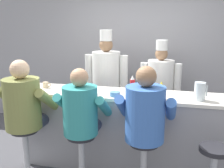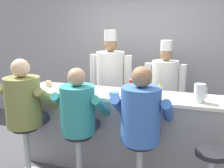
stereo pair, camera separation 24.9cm
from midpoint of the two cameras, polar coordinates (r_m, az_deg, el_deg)
The scene contains 17 objects.
wall_back at distance 4.83m, azimuth 4.51°, elevation 6.19°, with size 10.00×0.06×2.70m.
diner_counter at distance 3.58m, azimuth 0.31°, elevation -10.03°, with size 2.73×0.59×1.04m.
ketchup_bottle_red at distance 3.30m, azimuth 2.32°, elevation -0.44°, with size 0.06×0.06×0.25m.
mustard_bottle_yellow at distance 3.15m, azimuth 8.43°, elevation -1.53°, with size 0.06×0.06×0.22m.
hot_sauce_bottle_orange at distance 3.24m, azimuth 1.63°, elevation -1.74°, with size 0.03×0.03×0.13m.
water_pitcher_clear at distance 3.20m, azimuth 16.49°, elevation -1.57°, with size 0.15×0.13×0.22m.
breakfast_plate at distance 3.35m, azimuth -7.35°, elevation -2.16°, with size 0.24×0.24×0.05m.
cereal_bowl at distance 3.26m, azimuth -1.52°, elevation -2.22°, with size 0.13×0.13×0.06m.
coffee_mug_white at distance 3.61m, azimuth -9.41°, elevation -0.59°, with size 0.13×0.08×0.09m.
coffee_mug_tan at distance 3.83m, azimuth -16.04°, elevation -0.20°, with size 0.12×0.08×0.08m.
napkin_dispenser_chrome at distance 3.31m, azimuth 4.35°, elevation -1.35°, with size 0.12×0.07×0.13m.
diner_seated_olive at distance 3.41m, azimuth -20.55°, elevation -4.53°, with size 0.66×0.65×1.52m.
diner_seated_teal at distance 3.08m, azimuth -8.99°, elevation -6.36°, with size 0.61×0.60×1.45m.
diner_seated_blue at distance 2.88m, azimuth 4.80°, elevation -7.09°, with size 0.65×0.64×1.50m.
empty_stool_round at distance 3.04m, azimuth 18.97°, elevation -16.71°, with size 0.33×0.33×0.68m.
cook_in_whites_near at distance 4.32m, azimuth -2.91°, elevation 0.75°, with size 0.71×0.46×1.83m.
cook_in_whites_far at distance 4.29m, azimuth 8.79°, elevation -0.64°, with size 0.65×0.42×1.67m.
Camera 1 is at (0.64, -2.95, 1.93)m, focal length 42.00 mm.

